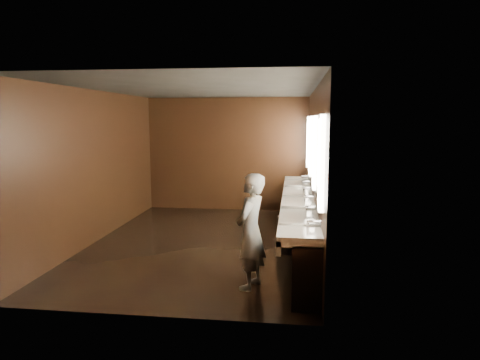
{
  "coord_description": "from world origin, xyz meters",
  "views": [
    {
      "loc": [
        1.63,
        -7.53,
        2.27
      ],
      "look_at": [
        0.69,
        0.0,
        1.19
      ],
      "focal_mm": 32.0,
      "sensor_mm": 36.0,
      "label": 1
    }
  ],
  "objects": [
    {
      "name": "wall_back",
      "position": [
        0.0,
        3.0,
        1.4
      ],
      "size": [
        4.0,
        0.02,
        2.8
      ],
      "primitive_type": "cube",
      "color": "black",
      "rests_on": "floor"
    },
    {
      "name": "trash_bin",
      "position": [
        1.58,
        -0.35,
        0.31
      ],
      "size": [
        0.45,
        0.45,
        0.63
      ],
      "primitive_type": "cylinder",
      "rotation": [
        0.0,
        0.0,
        -0.14
      ],
      "color": "black",
      "rests_on": "floor"
    },
    {
      "name": "wall_left",
      "position": [
        -2.0,
        0.0,
        1.4
      ],
      "size": [
        0.02,
        6.0,
        2.8
      ],
      "primitive_type": "cube",
      "color": "black",
      "rests_on": "floor"
    },
    {
      "name": "mirror_band",
      "position": [
        1.98,
        -0.0,
        1.75
      ],
      "size": [
        0.06,
        5.03,
        1.15
      ],
      "color": "white",
      "rests_on": "wall_right"
    },
    {
      "name": "person",
      "position": [
        1.09,
        -1.99,
        0.78
      ],
      "size": [
        0.53,
        0.66,
        1.56
      ],
      "primitive_type": "imported",
      "rotation": [
        0.0,
        0.0,
        -1.88
      ],
      "color": "#7C98BA",
      "rests_on": "floor"
    },
    {
      "name": "ceiling",
      "position": [
        0.0,
        0.0,
        2.8
      ],
      "size": [
        4.0,
        6.0,
        0.02
      ],
      "primitive_type": "cube",
      "color": "#2D2D2B",
      "rests_on": "wall_back"
    },
    {
      "name": "wall_front",
      "position": [
        0.0,
        -3.0,
        1.4
      ],
      "size": [
        4.0,
        0.02,
        2.8
      ],
      "primitive_type": "cube",
      "color": "black",
      "rests_on": "floor"
    },
    {
      "name": "floor",
      "position": [
        0.0,
        0.0,
        0.0
      ],
      "size": [
        6.0,
        6.0,
        0.0
      ],
      "primitive_type": "plane",
      "color": "black",
      "rests_on": "ground"
    },
    {
      "name": "sink_counter",
      "position": [
        1.79,
        0.0,
        0.5
      ],
      "size": [
        0.55,
        5.4,
        1.01
      ],
      "color": "black",
      "rests_on": "floor"
    },
    {
      "name": "wall_right",
      "position": [
        2.0,
        0.0,
        1.4
      ],
      "size": [
        0.02,
        6.0,
        2.8
      ],
      "primitive_type": "cube",
      "color": "black",
      "rests_on": "floor"
    }
  ]
}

